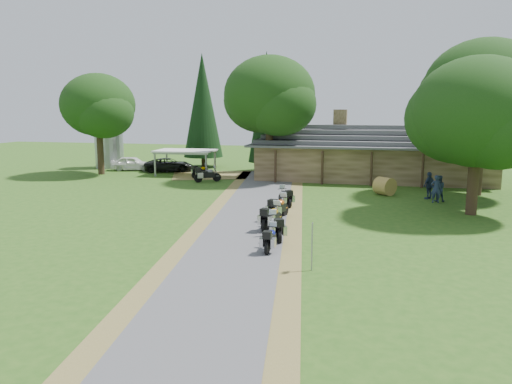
% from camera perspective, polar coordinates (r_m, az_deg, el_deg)
% --- Properties ---
extents(ground, '(120.00, 120.00, 0.00)m').
position_cam_1_polar(ground, '(23.78, -2.18, -5.92)').
color(ground, '#295518').
rests_on(ground, ground).
extents(driveway, '(51.95, 51.95, 0.00)m').
position_cam_1_polar(driveway, '(27.65, -0.96, -3.70)').
color(driveway, '#4B4B4E').
rests_on(driveway, ground).
extents(lodge, '(21.40, 9.40, 4.90)m').
position_cam_1_polar(lodge, '(46.23, 13.15, 4.51)').
color(lodge, brown).
rests_on(lodge, ground).
extents(silo, '(3.02, 3.02, 6.05)m').
position_cam_1_polar(silo, '(55.81, -16.47, 5.80)').
color(silo, gray).
rests_on(silo, ground).
extents(carport, '(5.70, 3.96, 2.39)m').
position_cam_1_polar(carport, '(48.21, -8.05, 3.37)').
color(carport, white).
rests_on(carport, ground).
extents(car_white_sedan, '(3.49, 5.89, 1.84)m').
position_cam_1_polar(car_white_sedan, '(52.68, -13.96, 3.40)').
color(car_white_sedan, white).
rests_on(car_white_sedan, ground).
extents(car_dark_suv, '(4.00, 5.82, 2.05)m').
position_cam_1_polar(car_dark_suv, '(50.94, -9.92, 3.46)').
color(car_dark_suv, black).
rests_on(car_dark_suv, ground).
extents(motorcycle_row_a, '(0.59, 1.76, 1.20)m').
position_cam_1_polar(motorcycle_row_a, '(22.52, 1.69, -5.23)').
color(motorcycle_row_a, navy).
rests_on(motorcycle_row_a, ground).
extents(motorcycle_row_b, '(1.39, 2.06, 1.35)m').
position_cam_1_polar(motorcycle_row_b, '(24.40, 2.20, -3.89)').
color(motorcycle_row_b, '#AAAEB3').
rests_on(motorcycle_row_b, ground).
extents(motorcycle_row_c, '(1.15, 2.18, 1.42)m').
position_cam_1_polar(motorcycle_row_c, '(26.44, 1.84, -2.74)').
color(motorcycle_row_c, '#C18A1C').
rests_on(motorcycle_row_c, ground).
extents(motorcycle_row_d, '(1.20, 2.21, 1.44)m').
position_cam_1_polar(motorcycle_row_d, '(28.86, 2.63, -1.68)').
color(motorcycle_row_d, '#C75E1A').
rests_on(motorcycle_row_d, ground).
extents(motorcycle_row_e, '(1.50, 1.95, 1.30)m').
position_cam_1_polar(motorcycle_row_e, '(32.72, 3.33, -0.47)').
color(motorcycle_row_e, black).
rests_on(motorcycle_row_e, ground).
extents(motorcycle_carport_a, '(1.56, 1.94, 1.31)m').
position_cam_1_polar(motorcycle_carport_a, '(46.11, -6.25, 2.45)').
color(motorcycle_carport_a, '#E4AB00').
rests_on(motorcycle_carport_a, ground).
extents(motorcycle_carport_b, '(2.15, 1.70, 1.44)m').
position_cam_1_polar(motorcycle_carport_b, '(43.37, -5.56, 2.09)').
color(motorcycle_carport_b, slate).
rests_on(motorcycle_carport_b, ground).
extents(person_a, '(0.64, 0.47, 2.22)m').
position_cam_1_polar(person_a, '(35.79, 19.88, 0.59)').
color(person_a, navy).
rests_on(person_a, ground).
extents(person_b, '(0.62, 0.46, 2.11)m').
position_cam_1_polar(person_b, '(36.40, 20.16, 0.63)').
color(person_b, navy).
rests_on(person_b, ground).
extents(person_c, '(0.78, 0.78, 2.26)m').
position_cam_1_polar(person_c, '(37.08, 19.20, 0.96)').
color(person_c, navy).
rests_on(person_c, ground).
extents(hay_bale, '(1.78, 1.78, 1.31)m').
position_cam_1_polar(hay_bale, '(37.92, 14.50, 0.65)').
color(hay_bale, olive).
rests_on(hay_bale, ground).
extents(sign_post, '(0.35, 0.06, 1.95)m').
position_cam_1_polar(sign_post, '(19.83, 6.42, -6.23)').
color(sign_post, gray).
rests_on(sign_post, ground).
extents(oak_lodge_left, '(7.93, 7.93, 12.07)m').
position_cam_1_polar(oak_lodge_left, '(43.96, 1.55, 9.18)').
color(oak_lodge_left, '#163610').
rests_on(oak_lodge_left, ground).
extents(oak_lodge_right, '(8.50, 8.50, 12.32)m').
position_cam_1_polar(oak_lodge_right, '(39.77, 24.47, 8.47)').
color(oak_lodge_right, '#163610').
rests_on(oak_lodge_right, ground).
extents(oak_driveway, '(7.65, 7.65, 9.89)m').
position_cam_1_polar(oak_driveway, '(32.26, 23.91, 6.27)').
color(oak_driveway, '#163610').
rests_on(oak_driveway, ground).
extents(oak_silo, '(6.97, 6.97, 10.69)m').
position_cam_1_polar(oak_silo, '(50.18, -17.54, 8.01)').
color(oak_silo, '#163610').
rests_on(oak_silo, ground).
extents(cedar_near, '(3.63, 3.63, 11.89)m').
position_cam_1_polar(cedar_near, '(50.40, 1.20, 9.14)').
color(cedar_near, black).
rests_on(cedar_near, ground).
extents(cedar_far, '(4.20, 4.20, 12.08)m').
position_cam_1_polar(cedar_far, '(54.33, -6.10, 9.22)').
color(cedar_far, black).
rests_on(cedar_far, ground).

